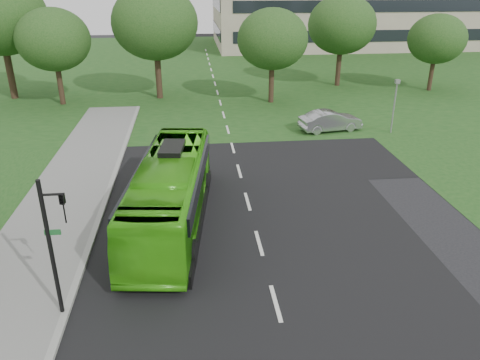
{
  "coord_description": "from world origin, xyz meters",
  "views": [
    {
      "loc": [
        -2.64,
        -14.91,
        10.44
      ],
      "look_at": [
        -0.48,
        5.12,
        1.6
      ],
      "focal_mm": 35.0,
      "sensor_mm": 36.0,
      "label": 1
    }
  ],
  "objects_px": {
    "tree_park_c": "(272,39)",
    "bus": "(171,192)",
    "sedan": "(330,121)",
    "tree_park_e": "(437,39)",
    "camera_pole": "(395,99)",
    "traffic_light": "(54,240)",
    "tree_park_b": "(155,23)",
    "tree_park_d": "(342,25)",
    "tree_park_a": "(53,40)"
  },
  "relations": [
    {
      "from": "tree_park_c",
      "to": "tree_park_d",
      "type": "relative_size",
      "value": 0.91
    },
    {
      "from": "tree_park_d",
      "to": "traffic_light",
      "type": "xyz_separation_m",
      "value": [
        -19.53,
        -33.66,
        -3.06
      ]
    },
    {
      "from": "tree_park_d",
      "to": "camera_pole",
      "type": "xyz_separation_m",
      "value": [
        -0.83,
        -15.82,
        -3.49
      ]
    },
    {
      "from": "tree_park_d",
      "to": "sedan",
      "type": "relative_size",
      "value": 1.95
    },
    {
      "from": "tree_park_c",
      "to": "bus",
      "type": "xyz_separation_m",
      "value": [
        -8.23,
        -21.53,
        -3.88
      ]
    },
    {
      "from": "traffic_light",
      "to": "camera_pole",
      "type": "xyz_separation_m",
      "value": [
        18.7,
        17.85,
        -0.43
      ]
    },
    {
      "from": "tree_park_e",
      "to": "tree_park_a",
      "type": "bearing_deg",
      "value": -177.19
    },
    {
      "from": "tree_park_a",
      "to": "sedan",
      "type": "height_order",
      "value": "tree_park_a"
    },
    {
      "from": "tree_park_a",
      "to": "tree_park_c",
      "type": "height_order",
      "value": "tree_park_a"
    },
    {
      "from": "bus",
      "to": "traffic_light",
      "type": "bearing_deg",
      "value": -112.14
    },
    {
      "from": "bus",
      "to": "tree_park_c",
      "type": "bearing_deg",
      "value": 75.94
    },
    {
      "from": "tree_park_b",
      "to": "tree_park_c",
      "type": "bearing_deg",
      "value": -14.69
    },
    {
      "from": "tree_park_e",
      "to": "sedan",
      "type": "relative_size",
      "value": 1.59
    },
    {
      "from": "bus",
      "to": "camera_pole",
      "type": "xyz_separation_m",
      "value": [
        15.35,
        11.8,
        0.91
      ]
    },
    {
      "from": "tree_park_e",
      "to": "traffic_light",
      "type": "distance_m",
      "value": 41.39
    },
    {
      "from": "tree_park_c",
      "to": "tree_park_d",
      "type": "bearing_deg",
      "value": 37.45
    },
    {
      "from": "tree_park_e",
      "to": "camera_pole",
      "type": "bearing_deg",
      "value": -125.98
    },
    {
      "from": "tree_park_c",
      "to": "tree_park_e",
      "type": "height_order",
      "value": "tree_park_c"
    },
    {
      "from": "tree_park_b",
      "to": "tree_park_d",
      "type": "height_order",
      "value": "tree_park_b"
    },
    {
      "from": "tree_park_d",
      "to": "tree_park_e",
      "type": "xyz_separation_m",
      "value": [
        8.36,
        -3.15,
        -1.07
      ]
    },
    {
      "from": "tree_park_e",
      "to": "bus",
      "type": "bearing_deg",
      "value": -135.09
    },
    {
      "from": "tree_park_a",
      "to": "tree_park_d",
      "type": "xyz_separation_m",
      "value": [
        26.31,
        4.85,
        0.47
      ]
    },
    {
      "from": "sedan",
      "to": "traffic_light",
      "type": "bearing_deg",
      "value": 132.1
    },
    {
      "from": "tree_park_c",
      "to": "tree_park_e",
      "type": "relative_size",
      "value": 1.11
    },
    {
      "from": "traffic_light",
      "to": "sedan",
      "type": "bearing_deg",
      "value": 60.66
    },
    {
      "from": "tree_park_a",
      "to": "tree_park_d",
      "type": "height_order",
      "value": "tree_park_d"
    },
    {
      "from": "tree_park_d",
      "to": "camera_pole",
      "type": "relative_size",
      "value": 2.3
    },
    {
      "from": "tree_park_d",
      "to": "sedan",
      "type": "xyz_separation_m",
      "value": [
        -5.08,
        -14.86,
        -5.22
      ]
    },
    {
      "from": "tree_park_e",
      "to": "traffic_light",
      "type": "relative_size",
      "value": 1.46
    },
    {
      "from": "bus",
      "to": "camera_pole",
      "type": "relative_size",
      "value": 2.93
    },
    {
      "from": "bus",
      "to": "sedan",
      "type": "xyz_separation_m",
      "value": [
        11.11,
        12.76,
        -0.82
      ]
    },
    {
      "from": "tree_park_b",
      "to": "traffic_light",
      "type": "height_order",
      "value": "tree_park_b"
    },
    {
      "from": "tree_park_c",
      "to": "bus",
      "type": "relative_size",
      "value": 0.71
    },
    {
      "from": "traffic_light",
      "to": "tree_park_b",
      "type": "bearing_deg",
      "value": 95.15
    },
    {
      "from": "camera_pole",
      "to": "traffic_light",
      "type": "bearing_deg",
      "value": -127.3
    },
    {
      "from": "tree_park_e",
      "to": "tree_park_d",
      "type": "bearing_deg",
      "value": 159.34
    },
    {
      "from": "tree_park_b",
      "to": "tree_park_c",
      "type": "xyz_separation_m",
      "value": [
        9.96,
        -2.61,
        -1.2
      ]
    },
    {
      "from": "tree_park_c",
      "to": "camera_pole",
      "type": "distance_m",
      "value": 12.41
    },
    {
      "from": "sedan",
      "to": "tree_park_e",
      "type": "bearing_deg",
      "value": -59.29
    },
    {
      "from": "tree_park_a",
      "to": "bus",
      "type": "xyz_separation_m",
      "value": [
        10.13,
        -22.77,
        -3.93
      ]
    },
    {
      "from": "tree_park_a",
      "to": "sedan",
      "type": "relative_size",
      "value": 1.79
    },
    {
      "from": "tree_park_c",
      "to": "bus",
      "type": "distance_m",
      "value": 23.37
    },
    {
      "from": "tree_park_a",
      "to": "traffic_light",
      "type": "height_order",
      "value": "tree_park_a"
    },
    {
      "from": "tree_park_a",
      "to": "tree_park_e",
      "type": "bearing_deg",
      "value": 2.81
    },
    {
      "from": "tree_park_b",
      "to": "traffic_light",
      "type": "relative_size",
      "value": 1.99
    },
    {
      "from": "tree_park_d",
      "to": "bus",
      "type": "distance_m",
      "value": 32.32
    },
    {
      "from": "tree_park_c",
      "to": "tree_park_d",
      "type": "xyz_separation_m",
      "value": [
        7.95,
        6.09,
        0.53
      ]
    },
    {
      "from": "sedan",
      "to": "traffic_light",
      "type": "distance_m",
      "value": 23.82
    },
    {
      "from": "tree_park_e",
      "to": "bus",
      "type": "height_order",
      "value": "tree_park_e"
    },
    {
      "from": "tree_park_b",
      "to": "tree_park_e",
      "type": "distance_m",
      "value": 26.34
    }
  ]
}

